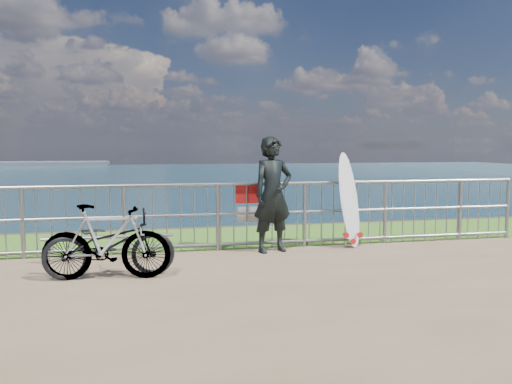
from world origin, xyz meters
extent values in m
plane|color=#3D7620|center=(0.00, 2.70, 0.01)|extent=(120.00, 120.00, 0.00)
cube|color=brown|center=(0.00, 3.90, -2.50)|extent=(120.00, 0.30, 5.00)
plane|color=#1A3C4E|center=(0.00, 90.00, -5.00)|extent=(260.00, 260.00, 0.00)
cylinder|color=gray|center=(0.00, 1.60, 1.10)|extent=(10.00, 0.06, 0.06)
cylinder|color=gray|center=(0.00, 1.60, 0.61)|extent=(10.00, 0.05, 0.05)
cylinder|color=gray|center=(0.00, 1.60, 0.10)|extent=(10.00, 0.05, 0.05)
cylinder|color=gray|center=(-3.50, 1.60, 0.55)|extent=(0.06, 0.06, 1.10)
cylinder|color=gray|center=(-2.00, 1.60, 0.55)|extent=(0.06, 0.06, 1.10)
cylinder|color=gray|center=(-0.50, 1.60, 0.55)|extent=(0.06, 0.06, 1.10)
cylinder|color=gray|center=(1.00, 1.60, 0.55)|extent=(0.06, 0.06, 1.10)
cylinder|color=gray|center=(2.50, 1.60, 0.55)|extent=(0.06, 0.06, 1.10)
cylinder|color=gray|center=(4.00, 1.60, 0.55)|extent=(0.06, 0.06, 1.10)
cylinder|color=gray|center=(5.00, 1.60, 0.55)|extent=(0.06, 0.06, 1.10)
cube|color=red|center=(0.02, 1.66, 0.92)|extent=(0.42, 0.02, 0.30)
cube|color=white|center=(0.02, 1.66, 0.92)|extent=(0.38, 0.01, 0.08)
cube|color=white|center=(0.02, 1.66, 0.58)|extent=(0.36, 0.02, 0.26)
imported|color=black|center=(0.37, 1.31, 0.94)|extent=(0.78, 0.61, 1.88)
ellipsoid|color=white|center=(1.75, 1.45, 0.82)|extent=(0.55, 0.52, 1.63)
cone|color=red|center=(1.63, 1.33, 0.23)|extent=(0.10, 0.18, 0.10)
cone|color=red|center=(1.88, 1.33, 0.23)|extent=(0.10, 0.18, 0.10)
cone|color=red|center=(1.75, 1.33, 0.12)|extent=(0.10, 0.18, 0.10)
imported|color=black|center=(-2.12, 0.21, 0.44)|extent=(1.71, 0.66, 0.89)
imported|color=black|center=(-2.15, 0.10, 0.49)|extent=(1.69, 0.65, 0.99)
cylinder|color=gray|center=(-2.21, 1.14, 0.37)|extent=(1.91, 0.05, 0.05)
cylinder|color=gray|center=(-3.06, 1.14, 0.19)|extent=(0.04, 0.04, 0.37)
cylinder|color=gray|center=(-1.35, 1.14, 0.19)|extent=(0.04, 0.04, 0.37)
camera|label=1|loc=(-1.60, -6.52, 1.74)|focal=35.00mm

